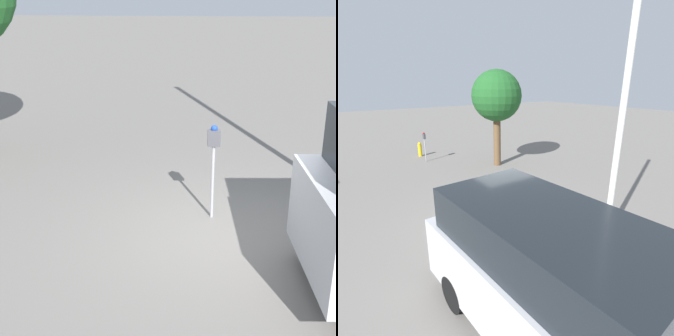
% 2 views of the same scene
% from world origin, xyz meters
% --- Properties ---
extents(ground_plane, '(80.00, 80.00, 0.00)m').
position_xyz_m(ground_plane, '(0.00, 0.00, 0.00)').
color(ground_plane, slate).
extents(parking_meter_near, '(0.20, 0.11, 1.57)m').
position_xyz_m(parking_meter_near, '(-0.30, 0.62, 1.16)').
color(parking_meter_near, '#9E9EA3').
rests_on(parking_meter_near, ground).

